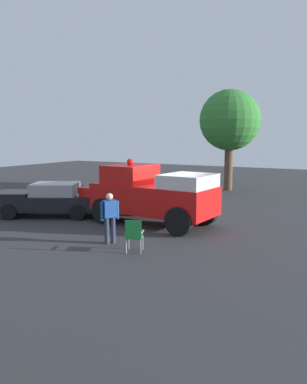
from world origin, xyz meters
name	(u,v)px	position (x,y,z in m)	size (l,w,h in m)	color
ground_plane	(171,226)	(0.00, 0.00, 0.00)	(60.00, 60.00, 0.00)	#333335
vintage_fire_truck	(149,194)	(-0.96, -0.09, 1.20)	(6.11, 2.76, 2.59)	black
classic_hot_rod	(48,199)	(-5.59, -0.93, 0.75)	(4.72, 3.66, 1.46)	black
lawn_chair_by_car	(134,234)	(0.59, -3.70, 0.59)	(0.64, 0.65, 1.02)	#B7BABF
spectator_standing	(110,215)	(-0.63, -3.22, 0.96)	(0.45, 0.59, 1.68)	#2D334C
oak_tree_right	(230,121)	(-1.25, 10.91, 4.48)	(3.89, 3.89, 6.47)	brown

